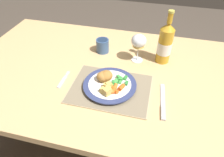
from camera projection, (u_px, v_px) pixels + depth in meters
name	position (u px, v px, depth m)	size (l,w,h in m)	color
ground_plane	(112.00, 148.00, 1.49)	(6.00, 6.00, 0.00)	#4C4238
dining_table	(113.00, 83.00, 1.06)	(1.55, 0.88, 0.74)	tan
placemat	(110.00, 89.00, 0.91)	(0.36, 0.27, 0.01)	tan
dinner_plate	(110.00, 85.00, 0.91)	(0.24, 0.24, 0.02)	white
breaded_croquettes	(104.00, 76.00, 0.91)	(0.09, 0.09, 0.05)	#A87033
green_beans_pile	(119.00, 80.00, 0.91)	(0.08, 0.08, 0.02)	#4CA84C
glazed_carrots	(115.00, 89.00, 0.86)	(0.07, 0.07, 0.02)	orange
fork	(63.00, 81.00, 0.95)	(0.01, 0.12, 0.01)	silver
table_knife	(163.00, 104.00, 0.84)	(0.03, 0.21, 0.01)	silver
wine_glass	(139.00, 42.00, 1.01)	(0.08, 0.08, 0.15)	silver
bottle	(165.00, 44.00, 1.01)	(0.07, 0.07, 0.28)	gold
roast_potatoes	(107.00, 89.00, 0.86)	(0.06, 0.08, 0.03)	#DBB256
drinking_cup	(103.00, 45.00, 1.12)	(0.07, 0.07, 0.08)	#385684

